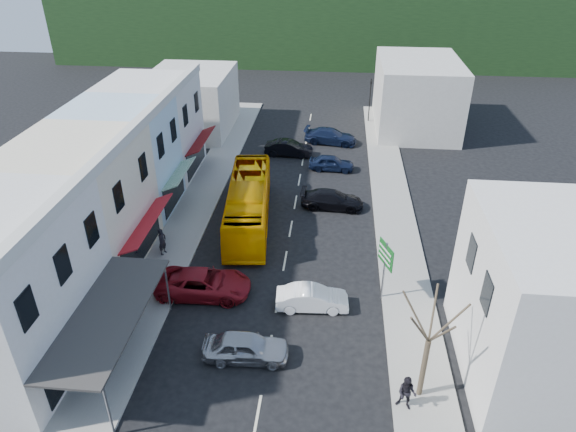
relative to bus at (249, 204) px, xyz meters
The scene contains 21 objects.
ground 9.23m from the bus, 70.22° to the right, with size 120.00×120.00×0.00m, color black.
sidewalk_left 4.88m from the bus, 161.97° to the left, with size 3.00×52.00×0.15m, color gray.
sidewalk_right 10.78m from the bus, ahead, with size 3.00×52.00×0.15m, color gray.
shopfront_row 10.36m from the bus, 159.28° to the right, with size 8.25×30.00×8.00m.
right_building 20.94m from the bus, 37.15° to the right, with size 8.00×9.00×8.00m, color silver.
distant_block_left 20.53m from the bus, 115.82° to the left, with size 8.00×10.00×6.00m, color #B7B2A8.
distant_block_right 25.72m from the bus, 56.71° to the left, with size 8.00×12.00×7.00m, color #B7B2A8.
hillside 56.79m from the bus, 88.35° to the left, with size 80.00×26.00×14.00m.
bus is the anchor object (origin of this frame).
car_silver 13.38m from the bus, 81.35° to the right, with size 1.80×4.40×1.40m, color #A4A4A9.
car_white 10.38m from the bus, 60.62° to the right, with size 1.80×4.40×1.40m, color white.
car_red 8.54m from the bus, 98.90° to the right, with size 1.90×4.60×1.40m, color maroon.
car_black_near 6.63m from the bus, 25.76° to the left, with size 1.84×4.50×1.40m, color black.
car_navy_mid 11.30m from the bus, 59.52° to the left, with size 1.80×4.40×1.40m, color black.
car_black_far 12.67m from the bus, 82.43° to the left, with size 1.80×4.40×1.40m, color black.
car_navy_far 16.88m from the bus, 71.04° to the left, with size 1.84×4.50×1.40m, color black.
pedestrian_left 6.82m from the bus, 136.24° to the right, with size 0.60×0.40×1.70m, color black.
pedestrian_right 18.35m from the bus, 58.36° to the right, with size 0.70×0.44×1.70m, color black.
direction_sign 11.94m from the bus, 40.73° to the right, with size 0.80×1.67×3.83m, color #10501A, non-canonical shape.
street_tree 18.13m from the bus, 54.92° to the right, with size 2.47×2.47×6.78m, color #3A2E20, non-canonical shape.
traffic_signal 24.39m from the bus, 67.27° to the left, with size 0.78×1.05×4.73m, color black, non-canonical shape.
Camera 1 is at (2.84, -23.13, 19.14)m, focal length 32.00 mm.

